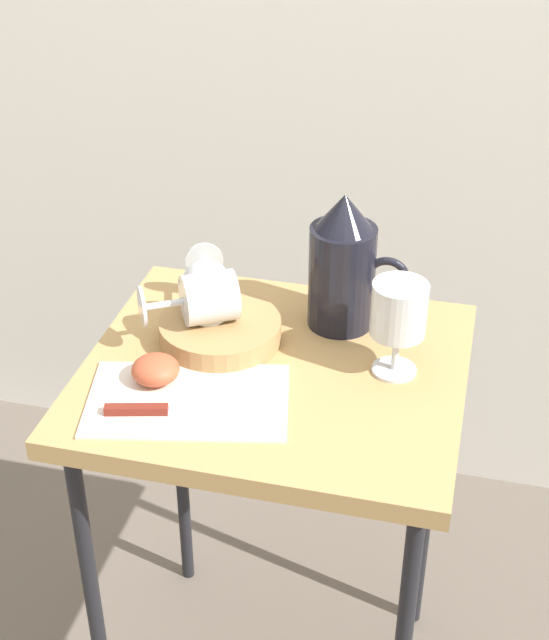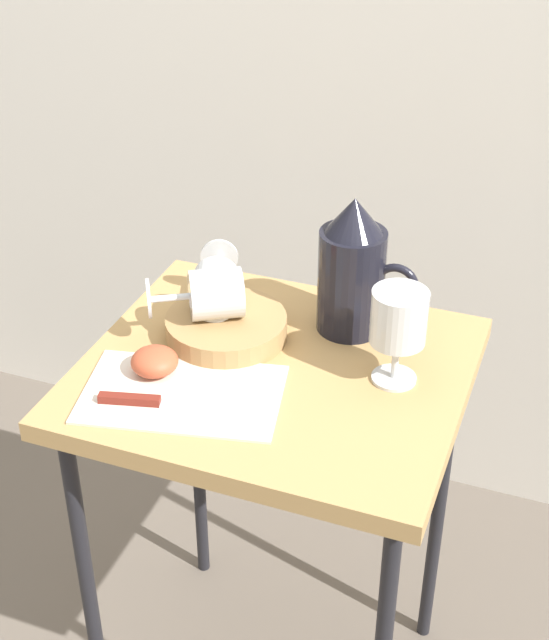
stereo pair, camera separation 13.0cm
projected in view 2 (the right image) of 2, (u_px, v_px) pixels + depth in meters
curtain_drape at (402, 29)px, 1.70m from camera, size 2.40×0.03×2.03m
table at (274, 407)px, 1.38m from camera, size 0.54×0.48×0.70m
linen_napkin at (182, 394)px, 1.29m from camera, size 0.30×0.22×0.00m
basket_tray at (226, 327)px, 1.40m from camera, size 0.18×0.18×0.03m
pitcher at (352, 278)px, 1.39m from camera, size 0.15×0.10×0.22m
wine_glass_upright at (399, 322)px, 1.27m from camera, size 0.08×0.08×0.14m
wine_glass_tipped_near at (213, 294)px, 1.38m from camera, size 0.16×0.13×0.08m
wine_glass_tipped_far at (215, 287)px, 1.40m from camera, size 0.11×0.16×0.07m
apple_half_left at (155, 361)px, 1.32m from camera, size 0.07×0.07×0.04m
knife at (160, 402)px, 1.26m from camera, size 0.24×0.07×0.01m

